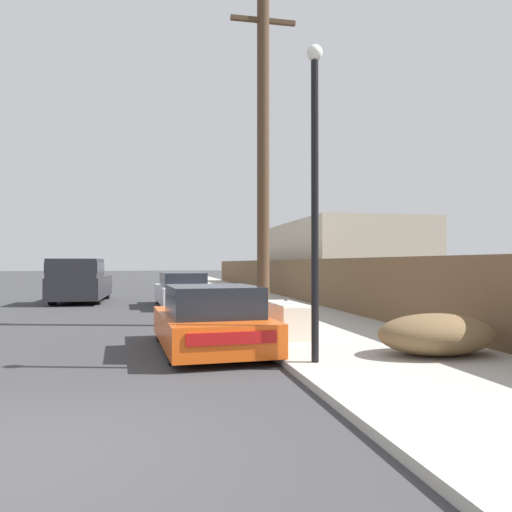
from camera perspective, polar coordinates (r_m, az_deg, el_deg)
name	(u,v)px	position (r m, az deg, el deg)	size (l,w,h in m)	color
ground_plane	(21,460)	(5.10, -25.31, -20.29)	(220.00, 220.00, 0.00)	#38383A
sidewalk_curb	(229,292)	(28.52, -3.11, -4.12)	(4.20, 63.00, 0.12)	#ADA89E
discarded_fridge	(286,319)	(10.93, 3.40, -7.24)	(0.67, 1.86, 0.75)	silver
parked_sports_car_red	(210,321)	(9.85, -5.25, -7.41)	(2.15, 4.20, 1.27)	#E05114
car_parked_mid	(182,290)	(19.87, -8.47, -3.91)	(2.11, 4.79, 1.33)	silver
pickup_truck	(80,281)	(22.84, -19.48, -2.70)	(2.15, 5.49, 1.88)	#232328
utility_pole	(263,150)	(13.84, 0.83, 11.98)	(1.80, 0.33, 9.12)	#4C3826
street_lamp	(315,179)	(8.17, 6.74, 8.73)	(0.26, 0.26, 5.11)	black
brush_pile	(436,334)	(9.25, 19.92, -8.41)	(2.09, 1.41, 0.71)	brown
wooden_fence	(276,277)	(25.51, 2.35, -2.41)	(0.08, 41.95, 1.75)	brown
building_right_house	(336,259)	(28.76, 9.18, -0.29)	(6.00, 12.44, 3.93)	beige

